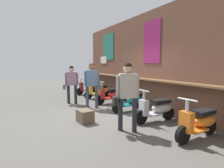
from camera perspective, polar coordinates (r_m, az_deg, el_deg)
name	(u,v)px	position (r m, az deg, el deg)	size (l,w,h in m)	color
ground_plane	(104,115)	(6.03, -2.53, -9.90)	(30.86, 30.86, 0.00)	#56544F
market_stall_facade	(152,61)	(6.92, 12.74, 7.31)	(11.02, 0.61, 3.65)	brown
scooter_maroon	(89,87)	(10.09, -7.29, -1.11)	(0.46, 1.40, 0.97)	maroon
scooter_yellow	(99,91)	(8.87, -4.16, -2.10)	(0.46, 1.40, 0.97)	gold
scooter_red	(112,95)	(7.64, 0.14, -3.44)	(0.50, 1.40, 0.97)	red
scooter_teal	(131,101)	(6.45, 6.26, -5.31)	(0.46, 1.40, 0.97)	#197075
scooter_silver	(157,109)	(5.43, 14.39, -7.68)	(0.49, 1.40, 0.97)	#B2B5BA
scooter_orange	(200,122)	(4.57, 26.39, -10.84)	(0.47, 1.40, 0.97)	orange
shopper_with_handbag	(127,90)	(4.39, 4.87, -1.79)	(0.42, 0.68, 1.73)	#232328
shopper_browsing	(92,80)	(6.83, -6.44, 1.16)	(0.35, 0.69, 1.75)	#383D4C
shopper_passing	(71,81)	(7.74, -12.96, 0.96)	(0.40, 0.66, 1.63)	#232328
merchandise_crate	(85,116)	(5.31, -8.67, -10.19)	(0.48, 0.38, 0.36)	brown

